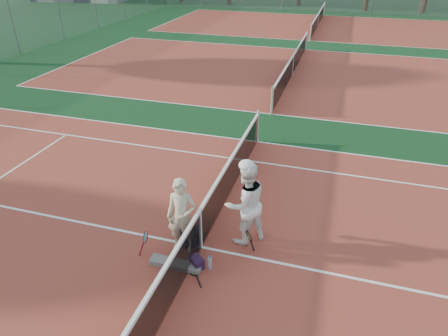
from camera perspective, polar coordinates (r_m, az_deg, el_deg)
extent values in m
plane|color=#0E3316|center=(8.87, -3.27, -11.22)|extent=(130.00, 130.00, 0.00)
cube|color=maroon|center=(8.87, -3.27, -11.21)|extent=(23.77, 10.97, 0.01)
cube|color=maroon|center=(20.74, 9.70, 13.04)|extent=(23.77, 10.97, 0.01)
cube|color=maroon|center=(33.85, 13.21, 19.11)|extent=(23.77, 10.97, 0.01)
imported|color=beige|center=(8.34, -6.05, -6.86)|extent=(0.68, 0.50, 1.72)
imported|color=white|center=(8.49, 3.07, -5.07)|extent=(1.19, 1.18, 1.94)
cube|color=black|center=(8.88, -4.62, -9.80)|extent=(0.52, 0.50, 0.34)
cube|color=black|center=(8.35, -3.91, -13.31)|extent=(0.36, 0.34, 0.24)
cube|color=#68625E|center=(8.45, -6.90, -13.46)|extent=(1.09, 0.26, 0.11)
cylinder|color=silver|center=(8.27, -2.02, -13.45)|extent=(0.09, 0.09, 0.30)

